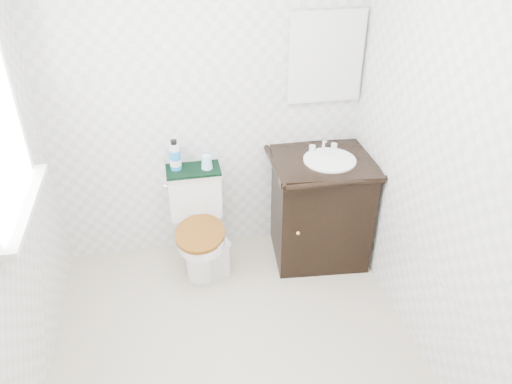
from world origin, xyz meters
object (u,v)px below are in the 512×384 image
object	(u,v)px
trash_bin	(213,257)
mouthwash_bottle	(175,156)
toilet	(198,227)
cup	(207,162)
vanity	(321,206)

from	to	relation	value
trash_bin	mouthwash_bottle	world-z (taller)	mouthwash_bottle
toilet	trash_bin	size ratio (longest dim) A/B	2.34
toilet	mouthwash_bottle	size ratio (longest dim) A/B	3.24
mouthwash_bottle	cup	distance (m)	0.22
vanity	cup	bearing A→B (deg)	167.55
trash_bin	cup	bearing A→B (deg)	86.67
vanity	mouthwash_bottle	bearing A→B (deg)	168.34
toilet	trash_bin	world-z (taller)	toilet
toilet	mouthwash_bottle	distance (m)	0.55
trash_bin	mouthwash_bottle	distance (m)	0.78
trash_bin	cup	world-z (taller)	cup
toilet	trash_bin	bearing A→B (deg)	-64.04
vanity	cup	xyz separation A→B (m)	(-0.80, 0.18, 0.36)
vanity	trash_bin	distance (m)	0.87
toilet	vanity	size ratio (longest dim) A/B	0.78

